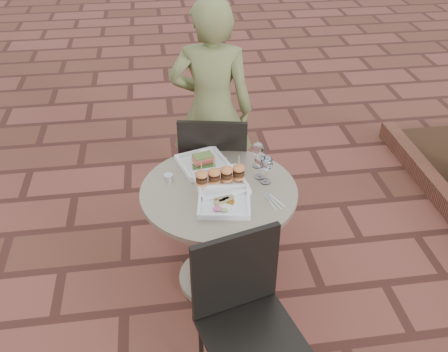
{
  "coord_description": "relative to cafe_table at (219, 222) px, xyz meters",
  "views": [
    {
      "loc": [
        -0.51,
        -2.08,
        2.42
      ],
      "look_at": [
        -0.19,
        0.19,
        0.82
      ],
      "focal_mm": 40.0,
      "sensor_mm": 36.0,
      "label": 1
    }
  ],
  "objects": [
    {
      "name": "wine_glass_mid",
      "position": [
        0.26,
        0.21,
        0.36
      ],
      "size": [
        0.07,
        0.07,
        0.17
      ],
      "color": "white",
      "rests_on": "cafe_table"
    },
    {
      "name": "plate_salmon",
      "position": [
        -0.06,
        0.26,
        0.27
      ],
      "size": [
        0.34,
        0.34,
        0.08
      ],
      "rotation": [
        0.0,
        0.0,
        0.29
      ],
      "color": "white",
      "rests_on": "cafe_table"
    },
    {
      "name": "ground",
      "position": [
        0.22,
        -0.19,
        -0.48
      ],
      "size": [
        60.0,
        60.0,
        0.0
      ],
      "primitive_type": "plane",
      "color": "brown",
      "rests_on": "ground"
    },
    {
      "name": "chair_far",
      "position": [
        0.04,
        0.54,
        0.07
      ],
      "size": [
        0.51,
        0.51,
        0.93
      ],
      "rotation": [
        0.0,
        0.0,
        2.95
      ],
      "color": "black",
      "rests_on": "ground"
    },
    {
      "name": "wine_glass_far",
      "position": [
        0.26,
        0.09,
        0.37
      ],
      "size": [
        0.07,
        0.07,
        0.17
      ],
      "color": "white",
      "rests_on": "cafe_table"
    },
    {
      "name": "plate_tuna",
      "position": [
        0.01,
        -0.14,
        0.26
      ],
      "size": [
        0.32,
        0.32,
        0.03
      ],
      "rotation": [
        0.0,
        0.0,
        -0.15
      ],
      "color": "white",
      "rests_on": "cafe_table"
    },
    {
      "name": "cutlery_set",
      "position": [
        0.28,
        -0.15,
        0.25
      ],
      "size": [
        0.14,
        0.19,
        0.0
      ],
      "primitive_type": null,
      "rotation": [
        0.0,
        0.0,
        0.37
      ],
      "color": "silver",
      "rests_on": "cafe_table"
    },
    {
      "name": "wine_glass_right",
      "position": [
        0.28,
        0.03,
        0.37
      ],
      "size": [
        0.08,
        0.08,
        0.18
      ],
      "color": "white",
      "rests_on": "cafe_table"
    },
    {
      "name": "chair_near",
      "position": [
        0.02,
        -0.72,
        0.07
      ],
      "size": [
        0.54,
        0.54,
        0.93
      ],
      "rotation": [
        0.0,
        0.0,
        0.26
      ],
      "color": "black",
      "rests_on": "ground"
    },
    {
      "name": "steel_ramekin",
      "position": [
        -0.28,
        0.13,
        0.27
      ],
      "size": [
        0.07,
        0.07,
        0.04
      ],
      "primitive_type": "cylinder",
      "rotation": [
        0.0,
        0.0,
        0.34
      ],
      "color": "silver",
      "rests_on": "cafe_table"
    },
    {
      "name": "plate_sliders",
      "position": [
        0.01,
        0.04,
        0.29
      ],
      "size": [
        0.32,
        0.32,
        0.18
      ],
      "rotation": [
        0.0,
        0.0,
        0.15
      ],
      "color": "white",
      "rests_on": "cafe_table"
    },
    {
      "name": "cafe_table",
      "position": [
        0.0,
        0.0,
        0.0
      ],
      "size": [
        0.9,
        0.9,
        0.73
      ],
      "color": "gray",
      "rests_on": "ground"
    },
    {
      "name": "diner",
      "position": [
        0.06,
        0.83,
        0.31
      ],
      "size": [
        0.64,
        0.48,
        1.6
      ],
      "primitive_type": "imported",
      "rotation": [
        0.0,
        0.0,
        2.96
      ],
      "color": "#5F6537",
      "rests_on": "ground"
    }
  ]
}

